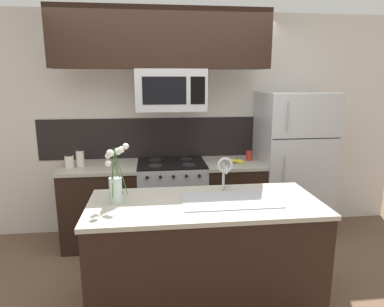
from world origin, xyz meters
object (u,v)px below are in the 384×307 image
Objects in this scene: banana_bunch at (237,161)px; storage_jar_tall at (69,161)px; refrigerator at (291,164)px; microwave at (171,90)px; coffee_tin at (249,156)px; stove_range at (172,201)px; storage_jar_medium at (80,158)px; flower_vase at (116,183)px; sink_faucet at (225,169)px.

storage_jar_tall is at bearing 179.25° from banana_bunch.
storage_jar_tall reaches higher than banana_bunch.
microwave is at bearing -178.36° from refrigerator.
storage_jar_tall is 1.85m from banana_bunch.
refrigerator reaches higher than coffee_tin.
stove_range is at bearing 175.27° from banana_bunch.
storage_jar_medium reaches higher than banana_bunch.
flower_vase reaches higher than stove_range.
storage_jar_tall is 1.80m from sink_faucet.
storage_jar_medium is at bearing 112.79° from flower_vase.
flower_vase reaches higher than sink_faucet.
flower_vase is (-0.50, -1.19, 0.61)m from stove_range.
stove_range is 8.45× the size of coffee_tin.
microwave is at bearing 66.95° from flower_vase.
microwave is 0.44× the size of refrigerator.
flower_vase is at bearing -170.20° from sink_faucet.
microwave is at bearing -89.84° from stove_range.
refrigerator reaches higher than stove_range.
flower_vase is at bearing -62.27° from storage_jar_tall.
coffee_tin is (1.91, 0.06, -0.04)m from storage_jar_medium.
storage_jar_tall is 0.31× the size of flower_vase.
coffee_tin is at bearing 41.28° from flower_vase.
stove_range is 1.05m from coffee_tin.
microwave reaches higher than flower_vase.
banana_bunch is at bearing -4.73° from stove_range.
refrigerator reaches higher than banana_bunch.
sink_faucet is at bearing -69.28° from microwave.
flower_vase reaches higher than banana_bunch.
banana_bunch is 0.21m from coffee_tin.
stove_range is 4.72× the size of storage_jar_medium.
microwave is 1.09m from banana_bunch.
storage_jar_medium is 0.64× the size of sink_faucet.
banana_bunch is 0.62× the size of sink_faucet.
coffee_tin is at bearing 2.47° from storage_jar_tall.
coffee_tin is (0.92, 0.05, 0.50)m from stove_range.
storage_jar_tall is at bearing -178.07° from stove_range.
coffee_tin is at bearing 1.79° from storage_jar_medium.
storage_jar_medium is 1.91m from coffee_tin.
refrigerator is at bearing 6.80° from banana_bunch.
refrigerator is at bearing 32.20° from flower_vase.
banana_bunch is at bearing -173.20° from refrigerator.
stove_range is at bearing 67.32° from flower_vase.
storage_jar_tall is at bearing 117.73° from flower_vase.
refrigerator is at bearing 1.29° from storage_jar_tall.
storage_jar_tall is 0.47× the size of sink_faucet.
coffee_tin is at bearing 3.13° from stove_range.
storage_jar_tall is 1.31× the size of coffee_tin.
flower_vase reaches higher than storage_jar_medium.
storage_jar_medium is at bearing 178.29° from banana_bunch.
banana_bunch is at bearing -1.71° from storage_jar_medium.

